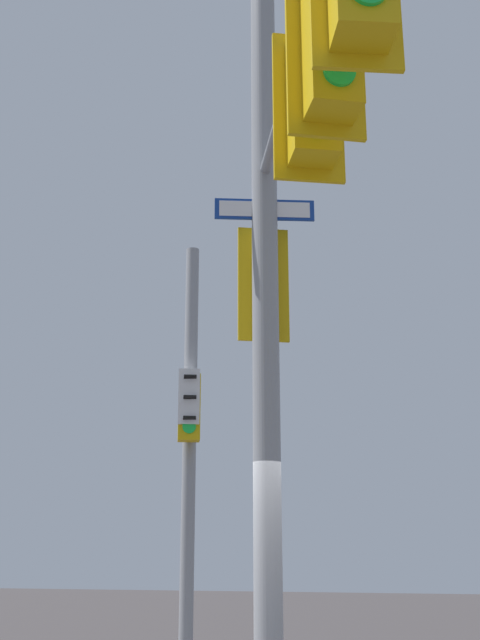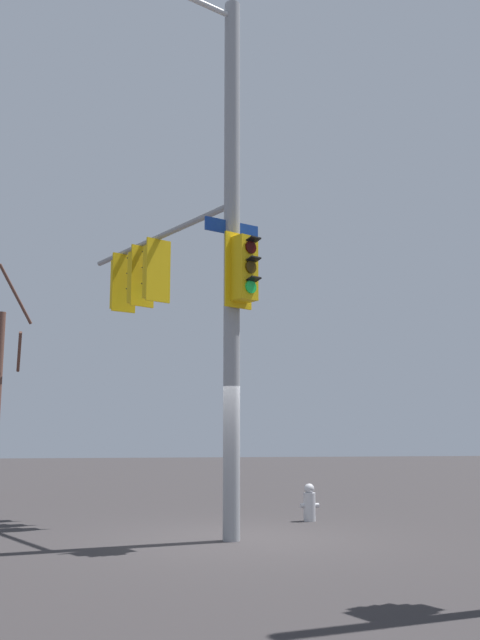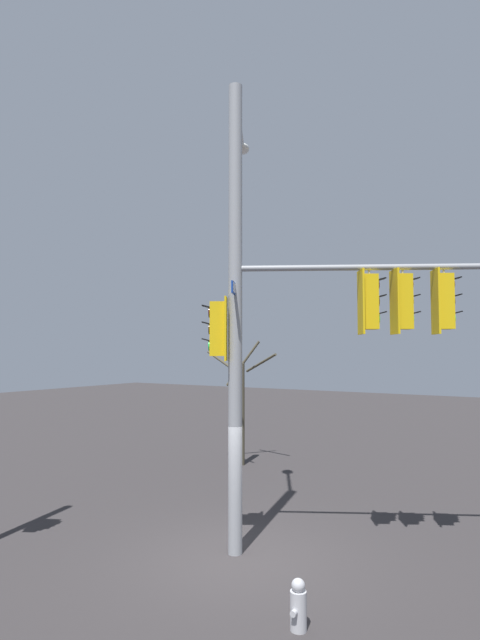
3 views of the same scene
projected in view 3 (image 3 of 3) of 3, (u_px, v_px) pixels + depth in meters
The scene contains 4 objects.
ground_plane at pixel (240, 558), 10.03m from camera, with size 80.00×80.00×0.00m, color #312D2E.
main_signal_pole_assembly at pixel (290, 300), 10.57m from camera, with size 3.12×6.20×9.55m.
fire_hydrant at pixel (298, 606), 7.45m from camera, with size 0.38×0.24×0.73m.
bare_tree_behind_pole at pixel (241, 405), 18.35m from camera, with size 2.29×2.26×4.38m.
Camera 3 is at (-8.75, -5.40, 4.02)m, focal length 29.06 mm.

